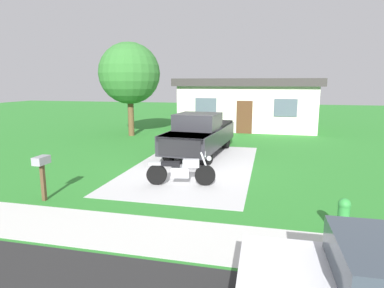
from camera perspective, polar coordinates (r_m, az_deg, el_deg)
ground_plane at (r=12.98m, az=0.33°, el=-3.83°), size 80.00×80.00×0.00m
driveway_pad at (r=12.98m, az=0.33°, el=-3.81°), size 4.54×8.52×0.01m
sidewalk_strip at (r=7.58m, az=-10.25°, el=-14.81°), size 36.00×1.80×0.01m
motorcycle at (r=10.51m, az=-1.86°, el=-4.65°), size 2.19×0.78×1.09m
pickup_truck at (r=15.03m, az=1.50°, el=1.87°), size 2.45×5.76×1.90m
fire_hydrant at (r=7.75m, az=24.76°, el=-11.65°), size 0.32×0.40×0.87m
mailbox at (r=9.90m, az=-24.61°, el=-3.55°), size 0.26×0.48×1.26m
shade_tree at (r=20.50m, az=-10.79°, el=11.92°), size 3.66×3.66×5.62m
neighbor_house at (r=23.85m, az=9.58°, el=6.98°), size 9.60×5.60×3.50m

